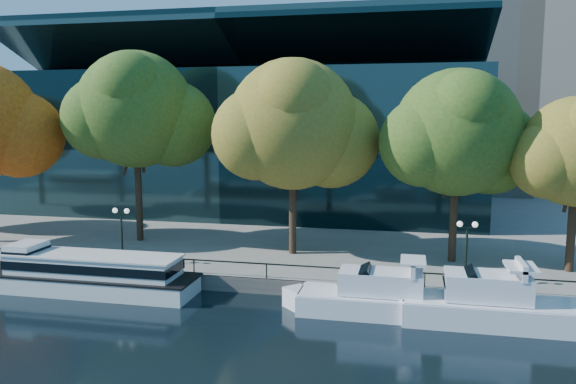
% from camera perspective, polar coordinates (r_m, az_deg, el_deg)
% --- Properties ---
extents(ground, '(160.00, 160.00, 0.00)m').
position_cam_1_polar(ground, '(35.86, -11.43, -11.08)').
color(ground, black).
rests_on(ground, ground).
extents(promenade, '(90.00, 67.08, 1.00)m').
position_cam_1_polar(promenade, '(69.67, 0.60, -1.26)').
color(promenade, slate).
rests_on(promenade, ground).
extents(railing, '(88.20, 0.08, 0.99)m').
position_cam_1_polar(railing, '(38.17, -9.54, -6.82)').
color(railing, black).
rests_on(railing, promenade).
extents(convention_building, '(50.00, 24.57, 21.43)m').
position_cam_1_polar(convention_building, '(65.35, -3.66, 5.18)').
color(convention_building, black).
rests_on(convention_building, ground).
extents(tour_boat, '(16.14, 3.60, 3.06)m').
position_cam_1_polar(tour_boat, '(39.57, -20.25, -7.64)').
color(tour_boat, silver).
rests_on(tour_boat, ground).
extents(cruiser_near, '(11.71, 3.02, 3.39)m').
position_cam_1_polar(cruiser_near, '(33.51, 9.47, -10.49)').
color(cruiser_near, white).
rests_on(cruiser_near, ground).
extents(cruiser_far, '(11.30, 3.13, 3.69)m').
position_cam_1_polar(cruiser_far, '(33.47, 19.53, -10.66)').
color(cruiser_far, white).
rests_on(cruiser_far, ground).
extents(tree_2, '(11.98, 9.82, 15.75)m').
position_cam_1_polar(tree_2, '(48.05, -15.04, 7.85)').
color(tree_2, black).
rests_on(tree_2, promenade).
extents(tree_3, '(12.22, 10.02, 14.73)m').
position_cam_1_polar(tree_3, '(41.91, 0.74, 6.61)').
color(tree_3, black).
rests_on(tree_3, promenade).
extents(tree_4, '(11.22, 9.20, 13.79)m').
position_cam_1_polar(tree_4, '(41.38, 17.03, 5.53)').
color(tree_4, black).
rests_on(tree_4, promenade).
extents(lamp_1, '(1.26, 0.36, 4.03)m').
position_cam_1_polar(lamp_1, '(41.31, -16.57, -3.02)').
color(lamp_1, black).
rests_on(lamp_1, promenade).
extents(lamp_2, '(1.26, 0.36, 4.03)m').
position_cam_1_polar(lamp_2, '(36.48, 17.71, -4.48)').
color(lamp_2, black).
rests_on(lamp_2, promenade).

